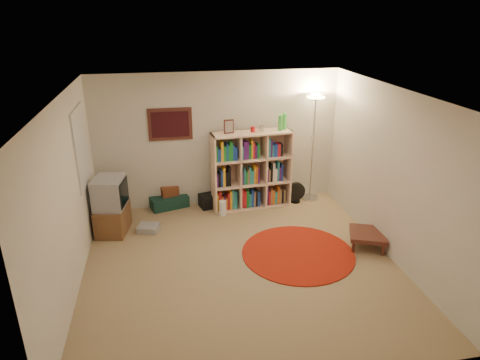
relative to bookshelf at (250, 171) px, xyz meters
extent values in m
cube|color=#967D58|center=(-0.55, -1.95, -0.72)|extent=(4.50, 4.50, 0.02)
cube|color=white|center=(-0.55, -1.95, 1.80)|extent=(4.50, 4.50, 0.02)
cube|color=beige|center=(-0.55, 0.31, 0.54)|extent=(4.50, 0.02, 2.50)
cube|color=beige|center=(-0.55, -4.21, 0.54)|extent=(4.50, 0.02, 2.50)
cube|color=beige|center=(-2.81, -1.95, 0.54)|extent=(0.02, 4.50, 2.50)
cube|color=beige|center=(1.71, -1.95, 0.54)|extent=(0.02, 4.50, 2.50)
cube|color=#421D17|center=(-1.40, 0.28, 0.89)|extent=(0.78, 0.04, 0.58)
cube|color=#460E15|center=(-1.40, 0.26, 0.89)|extent=(0.66, 0.01, 0.46)
cube|color=white|center=(-2.79, -0.65, 0.84)|extent=(0.03, 1.00, 1.20)
cube|color=beige|center=(1.30, 0.29, 0.49)|extent=(0.08, 0.01, 0.12)
cube|color=beige|center=(0.02, -0.01, -0.69)|extent=(1.49, 0.53, 0.03)
cube|color=beige|center=(0.02, -0.01, 0.74)|extent=(1.49, 0.53, 0.03)
cube|color=beige|center=(-0.69, -0.06, 0.02)|extent=(0.06, 0.42, 1.46)
cube|color=beige|center=(0.73, 0.05, 0.02)|extent=(0.06, 0.42, 1.46)
cube|color=beige|center=(0.01, 0.19, 0.02)|extent=(1.46, 0.13, 1.46)
cube|color=beige|center=(-0.22, -0.03, 0.02)|extent=(0.06, 0.40, 1.40)
cube|color=beige|center=(0.26, 0.01, 0.02)|extent=(0.06, 0.40, 1.40)
cube|color=beige|center=(0.02, -0.01, -0.22)|extent=(1.42, 0.50, 0.03)
cube|color=beige|center=(0.02, -0.01, 0.27)|extent=(1.42, 0.50, 0.03)
cube|color=yellow|center=(-0.65, -0.10, -0.51)|extent=(0.06, 0.17, 0.32)
cube|color=red|center=(-0.60, -0.10, -0.48)|extent=(0.05, 0.17, 0.37)
cube|color=orange|center=(-0.56, -0.09, -0.54)|extent=(0.06, 0.17, 0.25)
cube|color=#4E1B6E|center=(-0.51, -0.09, -0.54)|extent=(0.05, 0.17, 0.25)
cube|color=orange|center=(-0.47, -0.09, -0.55)|extent=(0.05, 0.17, 0.23)
cube|color=red|center=(-0.43, -0.08, -0.51)|extent=(0.05, 0.17, 0.31)
cube|color=yellow|center=(-0.39, -0.08, -0.49)|extent=(0.05, 0.17, 0.36)
cube|color=teal|center=(-0.35, -0.08, -0.48)|extent=(0.06, 0.17, 0.37)
cube|color=teal|center=(-0.30, -0.07, -0.50)|extent=(0.06, 0.17, 0.34)
cube|color=#4E1B6E|center=(-0.65, -0.10, -0.08)|extent=(0.06, 0.17, 0.23)
cube|color=black|center=(-0.60, -0.10, -0.07)|extent=(0.05, 0.17, 0.26)
cube|color=#1B3FA6|center=(-0.56, -0.09, -0.05)|extent=(0.05, 0.17, 0.30)
cube|color=yellow|center=(-0.51, -0.09, -0.02)|extent=(0.05, 0.17, 0.35)
cube|color=black|center=(-0.47, -0.09, -0.07)|extent=(0.06, 0.17, 0.27)
cube|color=black|center=(-0.42, -0.08, -0.02)|extent=(0.06, 0.17, 0.36)
cube|color=#1B8A30|center=(-0.65, -0.10, 0.42)|extent=(0.06, 0.17, 0.29)
cube|color=#1B3FA6|center=(-0.59, -0.10, 0.39)|extent=(0.06, 0.17, 0.24)
cube|color=yellow|center=(-0.54, -0.09, 0.45)|extent=(0.06, 0.17, 0.36)
cube|color=#1B8A30|center=(-0.49, -0.09, 0.41)|extent=(0.06, 0.17, 0.28)
cube|color=#1B3FA6|center=(-0.45, -0.09, 0.44)|extent=(0.04, 0.17, 0.33)
cube|color=#1B8A30|center=(-0.42, -0.08, 0.42)|extent=(0.04, 0.17, 0.30)
cube|color=#1B8A30|center=(-0.38, -0.08, 0.45)|extent=(0.06, 0.17, 0.35)
cube|color=#1B3FA6|center=(-0.33, -0.08, 0.42)|extent=(0.04, 0.17, 0.29)
cube|color=#1B3FA6|center=(-0.29, -0.07, 0.39)|extent=(0.06, 0.17, 0.24)
cube|color=red|center=(-0.17, -0.06, -0.49)|extent=(0.05, 0.17, 0.36)
cube|color=red|center=(-0.12, -0.06, -0.51)|extent=(0.05, 0.17, 0.33)
cube|color=#1B8A30|center=(-0.07, -0.06, -0.50)|extent=(0.06, 0.17, 0.33)
cube|color=teal|center=(-0.02, -0.05, -0.54)|extent=(0.05, 0.17, 0.25)
cube|color=#1B3FA6|center=(0.03, -0.05, -0.50)|extent=(0.06, 0.17, 0.34)
cube|color=#987853|center=(0.07, -0.05, -0.52)|extent=(0.04, 0.17, 0.30)
cube|color=black|center=(0.10, -0.04, -0.50)|extent=(0.05, 0.17, 0.33)
cube|color=#1B3FA6|center=(0.15, -0.04, -0.53)|extent=(0.06, 0.17, 0.28)
cube|color=#4E1B6E|center=(-0.17, -0.06, -0.07)|extent=(0.04, 0.17, 0.25)
cube|color=teal|center=(-0.14, -0.06, -0.05)|extent=(0.05, 0.17, 0.31)
cube|color=#1B8A30|center=(-0.10, -0.06, -0.08)|extent=(0.05, 0.17, 0.23)
cube|color=#987853|center=(-0.06, -0.06, -0.06)|extent=(0.04, 0.17, 0.28)
cube|color=teal|center=(-0.03, -0.05, -0.05)|extent=(0.04, 0.17, 0.30)
cube|color=teal|center=(0.02, -0.05, -0.08)|extent=(0.06, 0.17, 0.25)
cube|color=yellow|center=(0.06, -0.05, -0.03)|extent=(0.04, 0.17, 0.33)
cube|color=orange|center=(0.10, -0.04, -0.04)|extent=(0.05, 0.17, 0.32)
cube|color=#4E1B6E|center=(0.13, -0.04, -0.07)|extent=(0.04, 0.17, 0.26)
cube|color=teal|center=(-0.17, -0.06, 0.40)|extent=(0.04, 0.17, 0.25)
cube|color=#4E1B6E|center=(-0.13, -0.06, 0.44)|extent=(0.06, 0.17, 0.35)
cube|color=#4E1B6E|center=(-0.08, -0.06, 0.44)|extent=(0.06, 0.17, 0.33)
cube|color=#1B8A30|center=(-0.03, -0.05, 0.41)|extent=(0.05, 0.17, 0.27)
cube|color=yellow|center=(0.00, -0.05, 0.45)|extent=(0.04, 0.17, 0.35)
cube|color=red|center=(0.04, -0.05, 0.43)|extent=(0.05, 0.17, 0.31)
cube|color=#4E1B6E|center=(0.08, -0.04, 0.40)|extent=(0.05, 0.17, 0.25)
cube|color=#1B8A30|center=(0.12, -0.04, 0.41)|extent=(0.06, 0.17, 0.27)
cube|color=#4E1B6E|center=(0.32, -0.03, -0.49)|extent=(0.05, 0.17, 0.36)
cube|color=red|center=(0.36, -0.02, -0.53)|extent=(0.05, 0.17, 0.28)
cube|color=#987853|center=(0.39, -0.02, -0.51)|extent=(0.04, 0.17, 0.31)
cube|color=orange|center=(0.44, -0.02, -0.53)|extent=(0.06, 0.17, 0.28)
cube|color=teal|center=(0.49, -0.01, -0.55)|extent=(0.06, 0.17, 0.25)
cube|color=orange|center=(0.53, -0.01, -0.50)|extent=(0.05, 0.17, 0.35)
cube|color=#987853|center=(0.58, -0.01, -0.52)|extent=(0.05, 0.17, 0.29)
cube|color=black|center=(0.62, 0.00, -0.55)|extent=(0.05, 0.17, 0.23)
cube|color=#987853|center=(0.66, 0.00, -0.54)|extent=(0.05, 0.17, 0.27)
cube|color=#4E1B6E|center=(0.31, -0.03, -0.08)|extent=(0.04, 0.17, 0.24)
cube|color=#987853|center=(0.35, -0.02, -0.08)|extent=(0.04, 0.17, 0.24)
cube|color=black|center=(0.38, -0.02, -0.03)|extent=(0.05, 0.17, 0.33)
cube|color=white|center=(0.43, -0.02, -0.02)|extent=(0.05, 0.17, 0.36)
cube|color=white|center=(0.47, -0.01, -0.08)|extent=(0.06, 0.17, 0.24)
cube|color=teal|center=(0.51, -0.01, -0.01)|extent=(0.05, 0.17, 0.37)
cube|color=#4E1B6E|center=(0.55, -0.01, -0.06)|extent=(0.05, 0.17, 0.27)
cube|color=#1B3FA6|center=(0.59, -0.01, -0.04)|extent=(0.04, 0.17, 0.31)
cube|color=teal|center=(0.32, -0.03, 0.45)|extent=(0.06, 0.17, 0.36)
cube|color=#4E1B6E|center=(0.37, -0.02, 0.44)|extent=(0.04, 0.17, 0.33)
cube|color=teal|center=(0.40, -0.02, 0.39)|extent=(0.04, 0.17, 0.23)
cube|color=#1B3FA6|center=(0.43, -0.02, 0.40)|extent=(0.04, 0.17, 0.25)
cube|color=#1B3FA6|center=(0.47, -0.01, 0.39)|extent=(0.04, 0.17, 0.24)
cube|color=red|center=(0.51, -0.01, 0.39)|extent=(0.06, 0.17, 0.25)
cube|color=black|center=(0.56, -0.01, 0.39)|extent=(0.05, 0.17, 0.24)
cube|color=#421D17|center=(-0.40, -0.02, 0.88)|extent=(0.18, 0.03, 0.25)
cube|color=#A6968A|center=(-0.39, -0.03, 0.88)|extent=(0.14, 0.02, 0.20)
cylinder|color=#B41014|center=(0.04, -0.01, 0.80)|extent=(0.09, 0.09, 0.09)
cylinder|color=silver|center=(0.21, 0.01, 0.81)|extent=(0.08, 0.08, 0.11)
cylinder|color=#4BC34C|center=(0.54, -0.01, 0.90)|extent=(0.09, 0.09, 0.29)
cylinder|color=#4BC34C|center=(0.64, 0.07, 0.90)|extent=(0.09, 0.09, 0.29)
cylinder|color=silver|center=(1.24, 0.12, -0.69)|extent=(0.42, 0.42, 0.03)
cylinder|color=silver|center=(1.24, 0.12, 0.30)|extent=(0.04, 0.04, 1.94)
cone|color=silver|center=(1.24, 0.12, 1.30)|extent=(0.51, 0.51, 0.16)
cylinder|color=#FFD88C|center=(1.24, 0.12, 1.31)|extent=(0.41, 0.41, 0.02)
cylinder|color=black|center=(0.91, 0.02, -0.69)|extent=(0.20, 0.20, 0.03)
cylinder|color=black|center=(0.91, 0.02, -0.60)|extent=(0.04, 0.04, 0.15)
cylinder|color=black|center=(0.91, 0.00, -0.47)|extent=(0.36, 0.09, 0.36)
cube|color=brown|center=(-2.47, -0.55, -0.48)|extent=(0.58, 0.74, 0.46)
cube|color=#9F9FA3|center=(-2.47, -0.55, 0.01)|extent=(0.56, 0.63, 0.51)
cube|color=black|center=(-2.23, -0.59, 0.01)|extent=(0.10, 0.47, 0.42)
cube|color=black|center=(-2.23, -0.59, 0.01)|extent=(0.09, 0.42, 0.37)
cube|color=#9F9FA3|center=(-1.89, -0.64, -0.65)|extent=(0.40, 0.37, 0.11)
cube|color=#123228|center=(-1.52, 0.29, -0.60)|extent=(0.79, 0.62, 0.22)
cube|color=#632D18|center=(-1.49, 0.31, -0.39)|extent=(0.36, 0.30, 0.18)
cube|color=black|center=(-0.76, 0.12, -0.58)|extent=(0.42, 0.37, 0.25)
cylinder|color=white|center=(-0.56, -0.28, -0.57)|extent=(0.14, 0.14, 0.28)
cylinder|color=maroon|center=(0.37, -1.81, -0.70)|extent=(1.73, 1.73, 0.02)
cube|color=#421D17|center=(1.50, -1.82, -0.49)|extent=(0.71, 0.71, 0.07)
cube|color=#421D17|center=(1.22, -1.94, -0.61)|extent=(0.06, 0.06, 0.20)
cube|color=#421D17|center=(1.62, -2.10, -0.61)|extent=(0.06, 0.06, 0.20)
cube|color=#421D17|center=(1.38, -1.53, -0.61)|extent=(0.06, 0.06, 0.20)
cube|color=#421D17|center=(1.79, -1.69, -0.61)|extent=(0.06, 0.06, 0.20)
camera|label=1|loc=(-1.58, -7.23, 2.79)|focal=32.00mm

